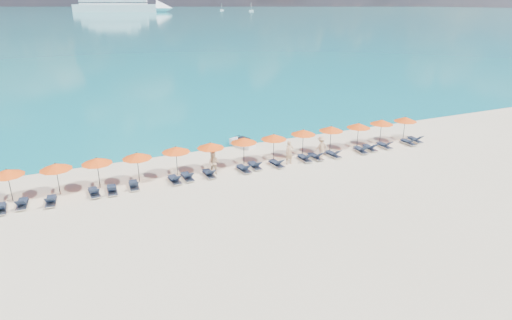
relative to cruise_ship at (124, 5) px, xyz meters
name	(u,v)px	position (x,y,z in m)	size (l,w,h in m)	color
ground	(274,190)	(-66.01, -528.80, -8.26)	(1400.00, 1400.00, 0.00)	beige
sea	(62,11)	(-66.01, 131.20, -8.25)	(1600.00, 1300.00, 0.01)	#1FA9B2
cruise_ship	(124,5)	(0.00, 0.00, 0.00)	(113.84, 53.33, 31.73)	white
sailboat_near	(222,10)	(135.04, 35.72, -7.28)	(5.20, 1.73, 9.54)	white
sailboat_far	(251,10)	(156.46, -16.21, -7.16)	(5.86, 1.95, 10.73)	white
jetski	(243,143)	(-64.37, -519.25, -7.90)	(1.81, 2.63, 0.88)	white
beachgoer_a	(289,153)	(-62.65, -524.78, -7.30)	(0.70, 0.46, 1.92)	tan
beachgoer_b	(214,163)	(-68.81, -524.37, -7.38)	(0.85, 0.49, 1.76)	tan
beachgoer_c	(321,147)	(-59.47, -524.42, -7.36)	(1.16, 0.54, 1.80)	tan
umbrella_0	(7,172)	(-82.30, -523.36, -6.24)	(2.10, 2.10, 2.28)	black
umbrella_1	(56,166)	(-79.47, -523.50, -6.24)	(2.10, 2.10, 2.28)	black
umbrella_2	(97,161)	(-76.90, -523.47, -6.24)	(2.10, 2.10, 2.28)	black
umbrella_3	(137,156)	(-74.21, -523.55, -6.24)	(2.10, 2.10, 2.28)	black
umbrella_4	(176,149)	(-71.37, -523.34, -6.24)	(2.10, 2.10, 2.28)	black
umbrella_5	(211,145)	(-68.74, -523.48, -6.24)	(2.10, 2.10, 2.28)	black
umbrella_6	(244,140)	(-65.96, -523.34, -6.24)	(2.10, 2.10, 2.28)	black
umbrella_7	(274,137)	(-63.42, -523.51, -6.24)	(2.10, 2.10, 2.28)	black
umbrella_8	(303,132)	(-60.58, -523.34, -6.24)	(2.10, 2.10, 2.28)	black
umbrella_9	(331,129)	(-57.90, -523.42, -6.24)	(2.10, 2.10, 2.28)	black
umbrella_10	(359,125)	(-55.14, -523.58, -6.24)	(2.10, 2.10, 2.28)	black
umbrella_11	(382,122)	(-52.53, -523.48, -6.24)	(2.10, 2.10, 2.28)	black
umbrella_12	(405,119)	(-49.90, -523.61, -6.24)	(2.10, 2.10, 2.28)	black
lounger_0	(1,208)	(-82.86, -524.78, -8.02)	(0.72, 1.73, 0.66)	silver
lounger_1	(22,203)	(-81.68, -524.55, -8.02)	(0.75, 1.74, 0.66)	silver
lounger_2	(51,201)	(-80.02, -524.86, -8.02)	(0.76, 1.75, 0.66)	silver
lounger_3	(94,192)	(-77.37, -524.61, -8.02)	(0.76, 1.74, 0.66)	silver
lounger_4	(112,190)	(-76.23, -524.70, -8.02)	(0.69, 1.72, 0.66)	silver
lounger_5	(134,185)	(-74.75, -524.50, -8.02)	(0.71, 1.73, 0.66)	silver
lounger_6	(175,179)	(-71.93, -524.69, -8.02)	(0.74, 1.74, 0.66)	silver
lounger_7	(187,177)	(-70.94, -524.53, -8.02)	(0.67, 1.72, 0.66)	silver
lounger_8	(209,173)	(-69.31, -524.63, -8.02)	(0.68, 1.72, 0.66)	silver
lounger_9	(244,169)	(-66.58, -524.78, -8.02)	(0.78, 1.75, 0.66)	silver
lounger_10	(255,165)	(-65.53, -524.52, -8.02)	(0.63, 1.70, 0.66)	silver
lounger_11	(277,163)	(-63.79, -524.81, -8.02)	(0.79, 1.75, 0.66)	silver
lounger_12	(304,158)	(-61.16, -524.63, -8.02)	(0.66, 1.71, 0.66)	silver
lounger_13	(316,156)	(-60.12, -524.68, -8.02)	(0.79, 1.75, 0.66)	silver
lounger_14	(333,154)	(-58.49, -524.77, -8.02)	(0.77, 1.75, 0.66)	silver
lounger_15	(361,150)	(-55.68, -524.86, -8.02)	(0.79, 1.75, 0.66)	silver
lounger_16	(370,148)	(-54.61, -524.70, -8.02)	(0.70, 1.73, 0.66)	silver
lounger_17	(384,145)	(-53.01, -524.68, -8.02)	(0.64, 1.71, 0.66)	silver
lounger_18	(408,142)	(-50.38, -524.83, -8.02)	(0.64, 1.71, 0.66)	silver
lounger_19	(415,139)	(-49.29, -524.51, -8.02)	(0.70, 1.73, 0.66)	silver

